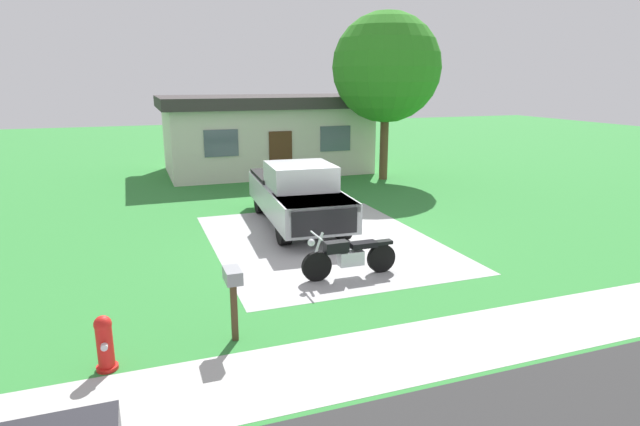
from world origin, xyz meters
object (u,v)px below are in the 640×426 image
fire_hydrant (105,343)px  neighbor_house (266,133)px  mailbox (233,285)px  pickup_truck (297,193)px  shade_tree (386,68)px  motorcycle (349,256)px

fire_hydrant → neighbor_house: (6.64, 16.36, 1.36)m
mailbox → pickup_truck: bearing=64.3°
shade_tree → neighbor_house: shade_tree is taller
motorcycle → mailbox: 3.60m
motorcycle → mailbox: mailbox is taller
shade_tree → motorcycle: bearing=-120.2°
motorcycle → fire_hydrant: (-4.93, -2.29, -0.05)m
mailbox → shade_tree: size_ratio=0.18×
neighbor_house → mailbox: bearing=-106.1°
shade_tree → neighbor_house: bearing=138.5°
fire_hydrant → mailbox: (1.99, 0.26, 0.55)m
shade_tree → neighbor_house: (-4.28, 3.78, -2.92)m
motorcycle → neighbor_house: bearing=83.0°
shade_tree → mailbox: bearing=-125.9°
neighbor_house → motorcycle: bearing=-97.0°
pickup_truck → mailbox: size_ratio=4.55×
motorcycle → fire_hydrant: size_ratio=2.54×
motorcycle → mailbox: (-2.93, -2.03, 0.51)m
fire_hydrant → neighbor_house: neighbor_house is taller
pickup_truck → mailbox: pickup_truck is taller
motorcycle → pickup_truck: 4.55m
shade_tree → pickup_truck: bearing=-135.0°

